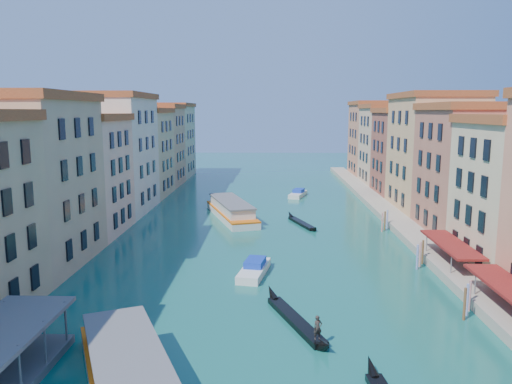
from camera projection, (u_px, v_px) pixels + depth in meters
left_bank_palazzos at (102, 161)px, 81.90m from camera, size 12.80×128.40×21.00m
right_bank_palazzos at (445, 162)px, 80.62m from camera, size 12.80×128.40×21.00m
quay at (393, 217)px, 82.33m from camera, size 4.00×140.00×1.00m
mooring_poles_right at (455, 290)px, 46.57m from camera, size 1.44×54.24×3.20m
vaporetto_far at (231, 210)px, 84.20m from camera, size 10.49×20.42×2.97m
gondola_fore at (295, 318)px, 42.31m from camera, size 5.65×12.70×2.64m
gondola_far at (301, 222)px, 79.36m from camera, size 4.69×11.51×1.68m
motorboat_mid at (254, 269)px, 55.09m from camera, size 3.71×7.93×1.58m
motorboat_far at (298, 194)px, 105.35m from camera, size 4.45×7.86×1.55m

